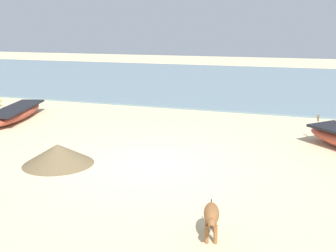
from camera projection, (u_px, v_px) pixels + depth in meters
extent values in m
plane|color=beige|center=(150.00, 166.00, 9.83)|extent=(80.00, 80.00, 0.00)
cube|color=slate|center=(249.00, 81.00, 25.45)|extent=(60.00, 20.00, 0.08)
ellipsoid|color=#B74733|center=(17.00, 113.00, 14.80)|extent=(1.98, 3.94, 0.46)
cube|color=black|center=(16.00, 108.00, 14.75)|extent=(1.83, 3.49, 0.07)
cube|color=olive|center=(13.00, 112.00, 14.49)|extent=(0.80, 0.34, 0.04)
cylinder|color=olive|center=(318.00, 118.00, 11.98)|extent=(0.06, 0.06, 0.20)
ellipsoid|color=brown|center=(211.00, 213.00, 6.35)|extent=(0.38, 0.65, 0.27)
ellipsoid|color=brown|center=(212.00, 223.00, 5.95)|extent=(0.17, 0.22, 0.14)
sphere|color=#2D2119|center=(212.00, 227.00, 5.86)|extent=(0.07, 0.07, 0.06)
cylinder|color=brown|center=(215.00, 234.00, 6.23)|extent=(0.06, 0.06, 0.31)
cylinder|color=brown|center=(207.00, 234.00, 6.25)|extent=(0.06, 0.06, 0.31)
cylinder|color=brown|center=(215.00, 224.00, 6.58)|extent=(0.06, 0.06, 0.31)
cylinder|color=brown|center=(207.00, 223.00, 6.59)|extent=(0.06, 0.06, 0.31)
cylinder|color=#2D2119|center=(211.00, 206.00, 6.67)|extent=(0.02, 0.02, 0.25)
cone|color=brown|center=(58.00, 154.00, 9.89)|extent=(1.94, 1.94, 0.51)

